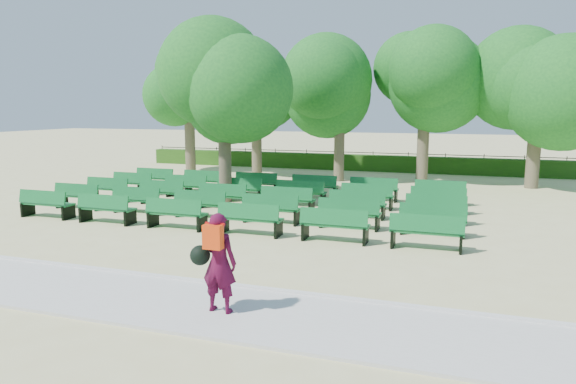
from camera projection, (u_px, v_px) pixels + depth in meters
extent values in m
plane|color=#C9C285|center=(268.00, 219.00, 16.56)|extent=(120.00, 120.00, 0.00)
cube|color=beige|center=(128.00, 297.00, 9.64)|extent=(30.00, 2.20, 0.06)
cube|color=silver|center=(161.00, 277.00, 10.71)|extent=(30.00, 0.12, 0.10)
cube|color=#255114|center=(354.00, 162.00, 29.58)|extent=(26.00, 0.70, 0.90)
cube|color=#11652C|center=(256.00, 198.00, 17.92)|extent=(1.87, 0.66, 0.06)
cube|color=#11652C|center=(253.00, 191.00, 17.68)|extent=(1.83, 0.30, 0.43)
cylinder|color=brown|center=(225.00, 164.00, 19.46)|extent=(0.48, 0.48, 2.92)
ellipsoid|color=#1C6920|center=(224.00, 93.00, 19.03)|extent=(4.28, 4.28, 3.85)
imported|color=#450925|center=(219.00, 263.00, 8.77)|extent=(0.65, 0.43, 1.75)
cube|color=red|center=(213.00, 237.00, 8.50)|extent=(0.33, 0.16, 0.41)
sphere|color=black|center=(200.00, 255.00, 8.80)|extent=(0.35, 0.35, 0.35)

